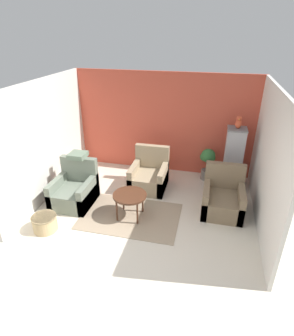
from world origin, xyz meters
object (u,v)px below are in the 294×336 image
(armchair_right, at_px, (223,199))
(parrot, at_px, (239,122))
(armchair_left, at_px, (75,191))
(birdcage, at_px, (233,160))
(potted_plant, at_px, (208,161))
(wicker_basket, at_px, (45,223))
(coffee_table, at_px, (130,197))
(armchair_middle, at_px, (149,176))

(armchair_right, height_order, parrot, parrot)
(armchair_left, xyz_separation_m, birdcage, (3.23, 1.50, 0.40))
(potted_plant, bearing_deg, parrot, -21.11)
(wicker_basket, bearing_deg, armchair_right, 23.70)
(potted_plant, bearing_deg, wicker_basket, -136.14)
(birdcage, bearing_deg, coffee_table, -138.66)
(armchair_right, relative_size, wicker_basket, 2.03)
(coffee_table, distance_m, armchair_left, 1.31)
(armchair_right, height_order, armchair_middle, same)
(armchair_left, xyz_separation_m, wicker_basket, (-0.13, -0.98, -0.12))
(coffee_table, relative_size, armchair_right, 0.71)
(armchair_left, bearing_deg, potted_plant, 32.74)
(parrot, bearing_deg, birdcage, -90.00)
(wicker_basket, bearing_deg, armchair_middle, 52.68)
(armchair_left, xyz_separation_m, parrot, (3.23, 1.50, 1.28))
(parrot, distance_m, potted_plant, 1.22)
(coffee_table, height_order, armchair_middle, armchair_middle)
(armchair_right, distance_m, birdcage, 1.16)
(wicker_basket, bearing_deg, birdcage, 36.35)
(parrot, bearing_deg, armchair_right, -99.51)
(birdcage, bearing_deg, armchair_right, -99.53)
(armchair_right, xyz_separation_m, birdcage, (0.18, 1.08, 0.40))
(parrot, xyz_separation_m, wicker_basket, (-3.36, -2.47, -1.40))
(coffee_table, height_order, armchair_left, armchair_left)
(armchair_middle, height_order, parrot, parrot)
(coffee_table, distance_m, armchair_middle, 1.24)
(armchair_left, distance_m, armchair_middle, 1.71)
(coffee_table, bearing_deg, wicker_basket, -151.69)
(birdcage, bearing_deg, potted_plant, 158.68)
(armchair_middle, bearing_deg, armchair_left, -143.76)
(armchair_middle, xyz_separation_m, parrot, (1.84, 0.49, 1.28))
(armchair_left, bearing_deg, armchair_right, 7.85)
(potted_plant, bearing_deg, armchair_right, -73.71)
(armchair_middle, relative_size, parrot, 3.24)
(coffee_table, distance_m, birdcage, 2.60)
(parrot, bearing_deg, potted_plant, 158.89)
(parrot, relative_size, potted_plant, 0.36)
(birdcage, bearing_deg, wicker_basket, -143.65)
(armchair_right, relative_size, birdcage, 0.65)
(coffee_table, relative_size, potted_plant, 0.82)
(armchair_left, height_order, armchair_middle, same)
(parrot, bearing_deg, wicker_basket, -143.62)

